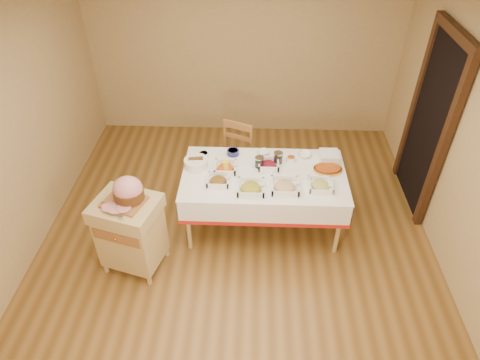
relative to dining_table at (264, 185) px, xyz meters
name	(u,v)px	position (x,y,z in m)	size (l,w,h in m)	color
room_shell	(236,148)	(-0.30, -0.30, 0.70)	(5.00, 5.00, 5.00)	brown
doorway	(430,122)	(1.90, 0.60, 0.51)	(0.09, 1.10, 2.20)	black
dining_table	(264,185)	(0.00, 0.00, 0.00)	(1.82, 1.02, 0.76)	tan
butcher_cart	(130,230)	(-1.38, -0.67, -0.10)	(0.74, 0.67, 0.88)	tan
dining_chair	(233,159)	(-0.38, 0.65, -0.11)	(0.55, 0.54, 0.95)	#9C6433
ham_on_board	(127,192)	(-1.33, -0.64, 0.40)	(0.41, 0.40, 0.27)	#9C6433
serving_dish_a	(218,181)	(-0.50, -0.18, 0.19)	(0.24, 0.24, 0.10)	white
serving_dish_b	(251,188)	(-0.14, -0.29, 0.20)	(0.28, 0.28, 0.11)	white
serving_dish_c	(285,187)	(0.22, -0.26, 0.20)	(0.29, 0.29, 0.12)	white
serving_dish_d	(320,185)	(0.60, -0.21, 0.19)	(0.25, 0.25, 0.10)	white
serving_dish_e	(225,168)	(-0.43, 0.04, 0.20)	(0.25, 0.24, 0.12)	white
serving_dish_f	(269,164)	(0.05, 0.13, 0.20)	(0.24, 0.23, 0.11)	white
small_bowl_left	(204,155)	(-0.70, 0.30, 0.19)	(0.12, 0.12, 0.06)	white
small_bowl_mid	(233,152)	(-0.37, 0.37, 0.19)	(0.14, 0.14, 0.06)	navy
small_bowl_right	(291,159)	(0.31, 0.26, 0.19)	(0.11, 0.11, 0.05)	white
bowl_white_imported	(263,152)	(-0.01, 0.40, 0.18)	(0.14, 0.14, 0.03)	white
bowl_small_imported	(304,154)	(0.47, 0.36, 0.19)	(0.15, 0.15, 0.05)	white
preserve_jar_left	(259,163)	(-0.06, 0.13, 0.22)	(0.10, 0.10, 0.13)	silver
preserve_jar_right	(278,158)	(0.16, 0.23, 0.22)	(0.11, 0.11, 0.13)	silver
mustard_bottle	(226,166)	(-0.42, 0.01, 0.25)	(0.06, 0.06, 0.19)	yellow
bread_basket	(196,163)	(-0.77, 0.11, 0.21)	(0.27, 0.27, 0.12)	white
plate_stack	(329,157)	(0.74, 0.29, 0.21)	(0.21, 0.21, 0.10)	white
brass_platter	(328,169)	(0.71, 0.09, 0.18)	(0.32, 0.23, 0.04)	gold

